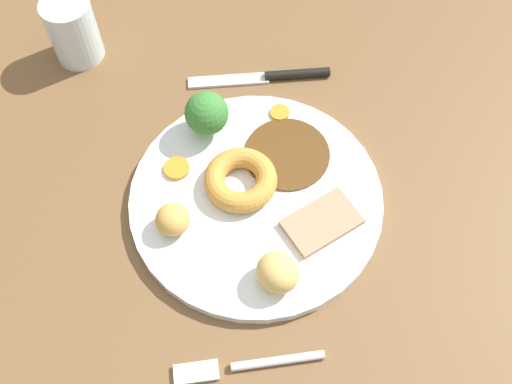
{
  "coord_description": "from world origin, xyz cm",
  "views": [
    {
      "loc": [
        -31.09,
        0.92,
        65.34
      ],
      "look_at": [
        2.3,
        -1.63,
        6.0
      ],
      "focal_mm": 42.52,
      "sensor_mm": 36.0,
      "label": 1
    }
  ],
  "objects_px": {
    "dinner_plate": "(256,199)",
    "carrot_coin_back": "(177,168)",
    "roast_potato_right": "(278,272)",
    "roast_potato_left": "(173,219)",
    "meat_slice_main": "(322,222)",
    "fork": "(244,365)",
    "broccoli_floret": "(207,113)",
    "water_glass": "(73,30)",
    "yorkshire_pudding": "(243,180)",
    "knife": "(272,76)",
    "carrot_coin_front": "(280,113)"
  },
  "relations": [
    {
      "from": "roast_potato_left",
      "to": "water_glass",
      "type": "distance_m",
      "value": 0.3
    },
    {
      "from": "yorkshire_pudding",
      "to": "roast_potato_left",
      "type": "xyz_separation_m",
      "value": [
        -0.05,
        0.08,
        0.0
      ]
    },
    {
      "from": "roast_potato_left",
      "to": "water_glass",
      "type": "xyz_separation_m",
      "value": [
        0.28,
        0.12,
        0.01
      ]
    },
    {
      "from": "dinner_plate",
      "to": "roast_potato_right",
      "type": "xyz_separation_m",
      "value": [
        -0.1,
        -0.01,
        0.03
      ]
    },
    {
      "from": "roast_potato_left",
      "to": "roast_potato_right",
      "type": "height_order",
      "value": "roast_potato_right"
    },
    {
      "from": "roast_potato_left",
      "to": "roast_potato_right",
      "type": "relative_size",
      "value": 0.82
    },
    {
      "from": "dinner_plate",
      "to": "carrot_coin_back",
      "type": "height_order",
      "value": "carrot_coin_back"
    },
    {
      "from": "broccoli_floret",
      "to": "water_glass",
      "type": "height_order",
      "value": "water_glass"
    },
    {
      "from": "carrot_coin_back",
      "to": "broccoli_floret",
      "type": "bearing_deg",
      "value": -35.72
    },
    {
      "from": "fork",
      "to": "water_glass",
      "type": "distance_m",
      "value": 0.47
    },
    {
      "from": "roast_potato_left",
      "to": "fork",
      "type": "distance_m",
      "value": 0.17
    },
    {
      "from": "meat_slice_main",
      "to": "fork",
      "type": "xyz_separation_m",
      "value": [
        -0.15,
        0.1,
        -0.01
      ]
    },
    {
      "from": "dinner_plate",
      "to": "roast_potato_right",
      "type": "height_order",
      "value": "roast_potato_right"
    },
    {
      "from": "carrot_coin_back",
      "to": "fork",
      "type": "distance_m",
      "value": 0.24
    },
    {
      "from": "knife",
      "to": "water_glass",
      "type": "relative_size",
      "value": 2.11
    },
    {
      "from": "roast_potato_left",
      "to": "broccoli_floret",
      "type": "bearing_deg",
      "value": -18.41
    },
    {
      "from": "roast_potato_left",
      "to": "fork",
      "type": "height_order",
      "value": "roast_potato_left"
    },
    {
      "from": "dinner_plate",
      "to": "carrot_coin_front",
      "type": "height_order",
      "value": "carrot_coin_front"
    },
    {
      "from": "yorkshire_pudding",
      "to": "knife",
      "type": "xyz_separation_m",
      "value": [
        0.17,
        -0.05,
        -0.02
      ]
    },
    {
      "from": "yorkshire_pudding",
      "to": "broccoli_floret",
      "type": "height_order",
      "value": "broccoli_floret"
    },
    {
      "from": "roast_potato_left",
      "to": "roast_potato_right",
      "type": "bearing_deg",
      "value": -123.41
    },
    {
      "from": "dinner_plate",
      "to": "yorkshire_pudding",
      "type": "distance_m",
      "value": 0.03
    },
    {
      "from": "meat_slice_main",
      "to": "water_glass",
      "type": "relative_size",
      "value": 0.93
    },
    {
      "from": "broccoli_floret",
      "to": "knife",
      "type": "height_order",
      "value": "broccoli_floret"
    },
    {
      "from": "carrot_coin_front",
      "to": "meat_slice_main",
      "type": "bearing_deg",
      "value": -168.4
    },
    {
      "from": "knife",
      "to": "roast_potato_right",
      "type": "bearing_deg",
      "value": 85.33
    },
    {
      "from": "yorkshire_pudding",
      "to": "fork",
      "type": "bearing_deg",
      "value": 176.64
    },
    {
      "from": "yorkshire_pudding",
      "to": "roast_potato_left",
      "type": "distance_m",
      "value": 0.09
    },
    {
      "from": "carrot_coin_back",
      "to": "roast_potato_right",
      "type": "bearing_deg",
      "value": -144.26
    },
    {
      "from": "fork",
      "to": "carrot_coin_front",
      "type": "bearing_deg",
      "value": -105.51
    },
    {
      "from": "broccoli_floret",
      "to": "water_glass",
      "type": "distance_m",
      "value": 0.22
    },
    {
      "from": "roast_potato_left",
      "to": "carrot_coin_front",
      "type": "bearing_deg",
      "value": -42.05
    },
    {
      "from": "meat_slice_main",
      "to": "carrot_coin_front",
      "type": "relative_size",
      "value": 3.41
    },
    {
      "from": "yorkshire_pudding",
      "to": "carrot_coin_back",
      "type": "relative_size",
      "value": 2.79
    },
    {
      "from": "meat_slice_main",
      "to": "yorkshire_pudding",
      "type": "relative_size",
      "value": 0.98
    },
    {
      "from": "yorkshire_pudding",
      "to": "water_glass",
      "type": "relative_size",
      "value": 0.96
    },
    {
      "from": "roast_potato_left",
      "to": "carrot_coin_back",
      "type": "height_order",
      "value": "roast_potato_left"
    },
    {
      "from": "roast_potato_right",
      "to": "carrot_coin_back",
      "type": "height_order",
      "value": "roast_potato_right"
    },
    {
      "from": "broccoli_floret",
      "to": "dinner_plate",
      "type": "bearing_deg",
      "value": -152.46
    },
    {
      "from": "roast_potato_right",
      "to": "water_glass",
      "type": "distance_m",
      "value": 0.42
    },
    {
      "from": "dinner_plate",
      "to": "fork",
      "type": "bearing_deg",
      "value": 172.09
    },
    {
      "from": "water_glass",
      "to": "roast_potato_left",
      "type": "bearing_deg",
      "value": -155.78
    },
    {
      "from": "dinner_plate",
      "to": "roast_potato_right",
      "type": "bearing_deg",
      "value": -171.77
    },
    {
      "from": "yorkshire_pudding",
      "to": "roast_potato_right",
      "type": "distance_m",
      "value": 0.12
    },
    {
      "from": "roast_potato_left",
      "to": "knife",
      "type": "distance_m",
      "value": 0.25
    },
    {
      "from": "yorkshire_pudding",
      "to": "water_glass",
      "type": "distance_m",
      "value": 0.31
    },
    {
      "from": "roast_potato_left",
      "to": "dinner_plate",
      "type": "bearing_deg",
      "value": -71.61
    },
    {
      "from": "carrot_coin_back",
      "to": "knife",
      "type": "height_order",
      "value": "carrot_coin_back"
    },
    {
      "from": "dinner_plate",
      "to": "knife",
      "type": "bearing_deg",
      "value": -10.83
    },
    {
      "from": "carrot_coin_back",
      "to": "broccoli_floret",
      "type": "distance_m",
      "value": 0.07
    }
  ]
}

